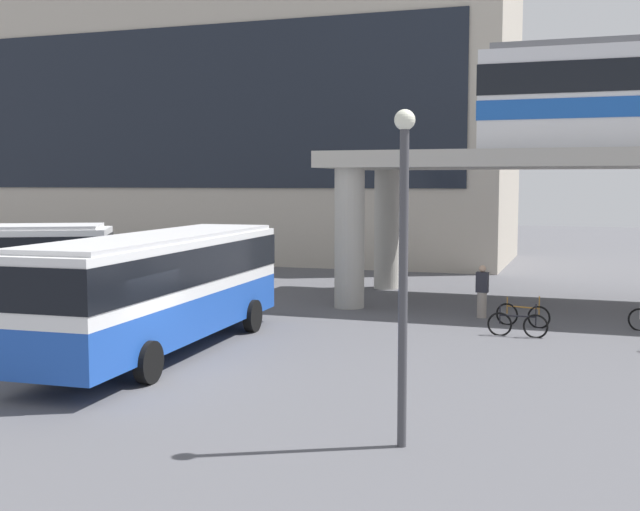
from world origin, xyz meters
name	(u,v)px	position (x,y,z in m)	size (l,w,h in m)	color
ground_plane	(291,313)	(0.00, 10.00, 0.00)	(120.00, 120.00, 0.00)	#515156
station_building	(248,128)	(-10.28, 29.58, 7.94)	(31.85, 11.34, 15.87)	#B2A899
bus_main	(161,280)	(-0.94, 2.71, 1.99)	(3.11, 11.14, 3.22)	#1E4CB2
bicycle_black	(518,325)	(7.98, 8.14, 0.36)	(1.79, 0.08, 1.04)	black
bicycle_brown	(523,315)	(7.99, 9.94, 0.36)	(1.75, 0.50, 1.04)	black
pedestrian_walking_across	(482,293)	(6.53, 11.16, 0.86)	(0.42, 0.32, 1.80)	gray
lamp_post	(403,249)	(6.93, -2.70, 3.48)	(0.36, 0.36, 5.85)	#3F3F44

